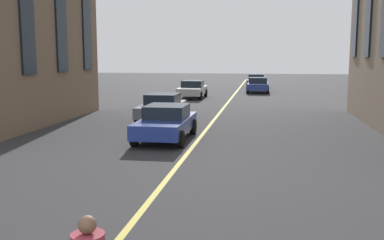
{
  "coord_description": "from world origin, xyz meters",
  "views": [
    {
      "loc": [
        -2.52,
        -2.56,
        3.33
      ],
      "look_at": [
        10.38,
        -0.45,
        1.43
      ],
      "focal_mm": 41.62,
      "sensor_mm": 36.0,
      "label": 1
    }
  ],
  "objects_px": {
    "car_blue_parked_a": "(256,81)",
    "car_blue_parked_b": "(258,85)",
    "car_blue_mid": "(166,122)",
    "car_silver_near": "(192,89)",
    "car_grey_far": "(162,107)"
  },
  "relations": [
    {
      "from": "car_blue_mid",
      "to": "car_blue_parked_b",
      "type": "relative_size",
      "value": 1.0
    },
    {
      "from": "car_blue_mid",
      "to": "car_blue_parked_b",
      "type": "xyz_separation_m",
      "value": [
        23.42,
        -3.24,
        0.0
      ]
    },
    {
      "from": "car_blue_parked_a",
      "to": "car_blue_parked_b",
      "type": "distance_m",
      "value": 6.2
    },
    {
      "from": "car_blue_mid",
      "to": "car_silver_near",
      "type": "xyz_separation_m",
      "value": [
        17.36,
        1.76,
        0.0
      ]
    },
    {
      "from": "car_blue_mid",
      "to": "car_grey_far",
      "type": "distance_m",
      "value": 5.27
    },
    {
      "from": "car_blue_mid",
      "to": "car_grey_far",
      "type": "xyz_separation_m",
      "value": [
        5.1,
        1.35,
        0.0
      ]
    },
    {
      "from": "car_grey_far",
      "to": "car_silver_near",
      "type": "bearing_deg",
      "value": 1.92
    },
    {
      "from": "car_silver_near",
      "to": "car_grey_far",
      "type": "bearing_deg",
      "value": -178.08
    },
    {
      "from": "car_blue_mid",
      "to": "car_grey_far",
      "type": "height_order",
      "value": "same"
    },
    {
      "from": "car_grey_far",
      "to": "car_silver_near",
      "type": "distance_m",
      "value": 12.27
    },
    {
      "from": "car_grey_far",
      "to": "car_blue_parked_b",
      "type": "xyz_separation_m",
      "value": [
        18.33,
        -4.59,
        0.0
      ]
    },
    {
      "from": "car_blue_parked_a",
      "to": "car_blue_mid",
      "type": "bearing_deg",
      "value": 174.29
    },
    {
      "from": "car_grey_far",
      "to": "car_blue_parked_a",
      "type": "bearing_deg",
      "value": -9.97
    },
    {
      "from": "car_blue_parked_a",
      "to": "car_blue_parked_b",
      "type": "xyz_separation_m",
      "value": [
        -6.19,
        -0.28,
        0.0
      ]
    },
    {
      "from": "car_blue_parked_a",
      "to": "car_silver_near",
      "type": "xyz_separation_m",
      "value": [
        -12.25,
        4.72,
        0.0
      ]
    }
  ]
}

